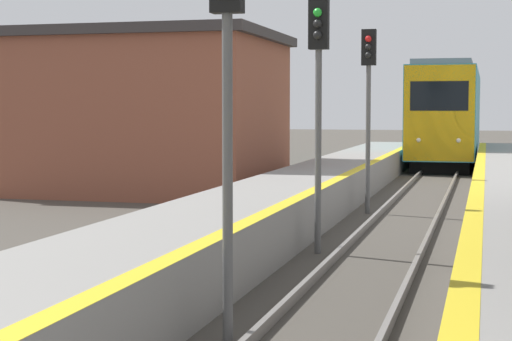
% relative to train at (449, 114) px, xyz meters
% --- Properties ---
extents(train, '(2.79, 17.98, 4.63)m').
position_rel_train_xyz_m(train, '(0.00, 0.00, 0.00)').
color(train, black).
rests_on(train, ground).
extents(signal_near, '(0.36, 0.31, 4.66)m').
position_rel_train_xyz_m(signal_near, '(-1.01, -33.77, 0.89)').
color(signal_near, '#595959').
rests_on(signal_near, ground).
extents(signal_mid, '(0.36, 0.31, 4.66)m').
position_rel_train_xyz_m(signal_mid, '(-1.17, -27.58, 0.89)').
color(signal_mid, '#595959').
rests_on(signal_mid, ground).
extents(signal_far, '(0.36, 0.31, 4.66)m').
position_rel_train_xyz_m(signal_far, '(-1.08, -21.38, 0.89)').
color(signal_far, '#595959').
rests_on(signal_far, ground).
extents(station_building, '(9.12, 6.93, 5.08)m').
position_rel_train_xyz_m(station_building, '(-9.13, -17.37, 0.20)').
color(station_building, brown).
rests_on(station_building, ground).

